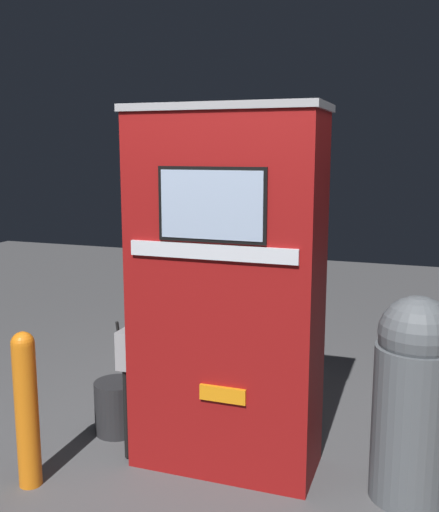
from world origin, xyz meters
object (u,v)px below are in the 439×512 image
object	(u,v)px
gas_pump	(226,292)
squeegee_bucket	(117,407)
safety_bollard	(26,406)
trash_bin	(413,397)

from	to	relation	value
gas_pump	squeegee_bucket	xyz separation A→B (m)	(-0.80, 0.13, -0.86)
gas_pump	safety_bollard	distance (m)	1.25
trash_bin	gas_pump	bearing A→B (deg)	179.43
gas_pump	squeegee_bucket	bearing A→B (deg)	170.45
trash_bin	safety_bollard	bearing A→B (deg)	-163.79
gas_pump	safety_bollard	world-z (taller)	gas_pump
gas_pump	trash_bin	distance (m)	1.14
trash_bin	squeegee_bucket	distance (m)	1.88
safety_bollard	squeegee_bucket	xyz separation A→B (m)	(0.15, 0.72, -0.29)
gas_pump	safety_bollard	xyz separation A→B (m)	(-0.94, -0.58, -0.57)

